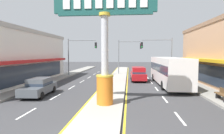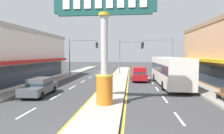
% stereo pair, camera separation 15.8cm
% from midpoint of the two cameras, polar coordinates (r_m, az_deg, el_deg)
% --- Properties ---
extents(median_strip, '(2.57, 52.00, 0.14)m').
position_cam_midpoint_polar(median_strip, '(23.96, 1.72, -4.55)').
color(median_strip, '#A39E93').
rests_on(median_strip, ground).
extents(sidewalk_left, '(2.43, 60.00, 0.18)m').
position_cam_midpoint_polar(sidewalk_left, '(24.46, -20.52, -4.58)').
color(sidewalk_left, gray).
rests_on(sidewalk_left, ground).
extents(sidewalk_right, '(2.43, 60.00, 0.18)m').
position_cam_midpoint_polar(sidewalk_right, '(23.11, 24.54, -5.18)').
color(sidewalk_right, gray).
rests_on(sidewalk_right, ground).
extents(lane_markings, '(9.31, 52.00, 0.01)m').
position_cam_midpoint_polar(lane_markings, '(22.64, 1.46, -5.23)').
color(lane_markings, silver).
rests_on(lane_markings, ground).
extents(district_sign, '(7.04, 1.21, 7.70)m').
position_cam_midpoint_polar(district_sign, '(12.61, -2.04, 6.58)').
color(district_sign, orange).
rests_on(district_sign, median_strip).
extents(traffic_light_left_side, '(4.86, 0.46, 6.20)m').
position_cam_midpoint_polar(traffic_light_left_side, '(30.23, -9.95, 5.11)').
color(traffic_light_left_side, slate).
rests_on(traffic_light_left_side, ground).
extents(traffic_light_right_side, '(4.86, 0.46, 6.20)m').
position_cam_midpoint_polar(traffic_light_right_side, '(29.48, 15.35, 5.06)').
color(traffic_light_right_side, slate).
rests_on(traffic_light_right_side, ground).
extents(traffic_light_median_far, '(4.20, 0.46, 6.20)m').
position_cam_midpoint_polar(traffic_light_median_far, '(32.74, 5.19, 4.97)').
color(traffic_light_median_far, slate).
rests_on(traffic_light_median_far, ground).
extents(suv_near_right_lane, '(2.07, 4.65, 1.90)m').
position_cam_midpoint_polar(suv_near_right_lane, '(25.00, 8.66, -2.13)').
color(suv_near_right_lane, maroon).
rests_on(suv_near_right_lane, ground).
extents(bus_far_right_lane, '(2.68, 11.23, 3.26)m').
position_cam_midpoint_polar(bus_far_right_lane, '(22.10, 17.66, -0.77)').
color(bus_far_right_lane, silver).
rests_on(bus_far_right_lane, ground).
extents(sedan_near_left_lane, '(1.99, 4.38, 1.53)m').
position_cam_midpoint_polar(sedan_near_left_lane, '(17.41, -21.57, -5.70)').
color(sedan_near_left_lane, '#4C5156').
rests_on(sedan_near_left_lane, ground).
extents(street_bench, '(0.48, 1.60, 0.88)m').
position_cam_midpoint_polar(street_bench, '(16.09, 31.91, -7.31)').
color(street_bench, brown).
rests_on(street_bench, sidewalk_right).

